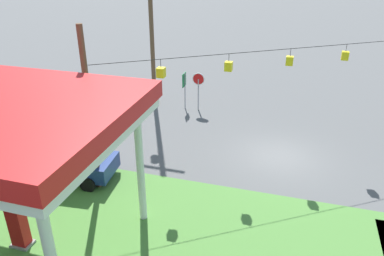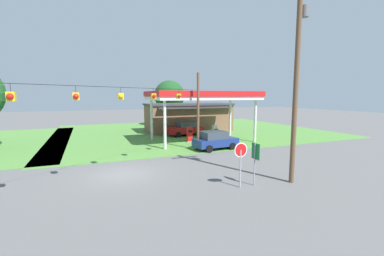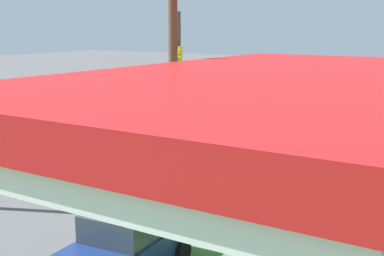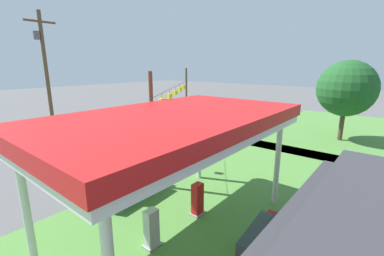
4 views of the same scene
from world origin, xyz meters
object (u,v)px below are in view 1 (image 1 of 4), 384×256
(fuel_pump_near, at_px, (19,227))
(stop_sign_roadside, at_px, (198,83))
(route_sign, at_px, (184,83))
(car_at_pumps_front, at_px, (71,160))
(utility_pole_main, at_px, (150,7))

(fuel_pump_near, xyz_separation_m, stop_sign_roadside, (-2.60, -13.93, 1.01))
(stop_sign_roadside, height_order, route_sign, stop_sign_roadside)
(fuel_pump_near, distance_m, stop_sign_roadside, 14.20)
(car_at_pumps_front, bearing_deg, stop_sign_roadside, -115.15)
(stop_sign_roadside, distance_m, utility_pole_main, 5.58)
(car_at_pumps_front, distance_m, route_sign, 9.85)
(fuel_pump_near, xyz_separation_m, utility_pole_main, (0.68, -14.35, 5.50))
(fuel_pump_near, height_order, route_sign, route_sign)
(fuel_pump_near, height_order, utility_pole_main, utility_pole_main)
(car_at_pumps_front, distance_m, utility_pole_main, 11.29)
(route_sign, height_order, utility_pole_main, utility_pole_main)
(fuel_pump_near, bearing_deg, utility_pole_main, -87.31)
(fuel_pump_near, height_order, car_at_pumps_front, car_at_pumps_front)
(car_at_pumps_front, height_order, route_sign, route_sign)
(stop_sign_roadside, height_order, utility_pole_main, utility_pole_main)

